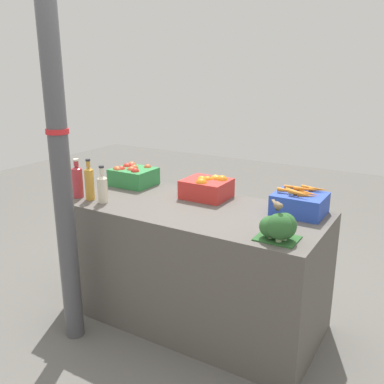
{
  "coord_description": "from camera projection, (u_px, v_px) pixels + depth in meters",
  "views": [
    {
      "loc": [
        1.36,
        -2.28,
        1.72
      ],
      "look_at": [
        0.0,
        0.0,
        0.92
      ],
      "focal_mm": 40.0,
      "sensor_mm": 36.0,
      "label": 1
    }
  ],
  "objects": [
    {
      "name": "orange_crate",
      "position": [
        207.0,
        187.0,
        2.97
      ],
      "size": [
        0.31,
        0.27,
        0.16
      ],
      "color": "red",
      "rests_on": "market_table"
    },
    {
      "name": "carrot_crate",
      "position": [
        300.0,
        203.0,
        2.65
      ],
      "size": [
        0.31,
        0.28,
        0.17
      ],
      "color": "#2847B7",
      "rests_on": "market_table"
    },
    {
      "name": "market_table",
      "position": [
        192.0,
        264.0,
        2.92
      ],
      "size": [
        1.74,
        0.77,
        0.82
      ],
      "primitive_type": "cube",
      "color": "#56514C",
      "rests_on": "ground_plane"
    },
    {
      "name": "broccoli_pile",
      "position": [
        279.0,
        227.0,
        2.23
      ],
      "size": [
        0.22,
        0.2,
        0.16
      ],
      "color": "#2D602D",
      "rests_on": "market_table"
    },
    {
      "name": "ground_plane",
      "position": [
        192.0,
        316.0,
        3.04
      ],
      "size": [
        10.0,
        10.0,
        0.0
      ],
      "primitive_type": "plane",
      "color": "#605E59"
    },
    {
      "name": "apple_crate",
      "position": [
        133.0,
        175.0,
        3.29
      ],
      "size": [
        0.31,
        0.27,
        0.16
      ],
      "color": "#2D8442",
      "rests_on": "market_table"
    },
    {
      "name": "juice_bottle_cloudy",
      "position": [
        103.0,
        187.0,
        2.86
      ],
      "size": [
        0.07,
        0.07,
        0.25
      ],
      "color": "beige",
      "rests_on": "market_table"
    },
    {
      "name": "support_pole",
      "position": [
        58.0,
        135.0,
        2.46
      ],
      "size": [
        0.13,
        0.13,
        2.65
      ],
      "color": "#4C4C51",
      "rests_on": "ground_plane"
    },
    {
      "name": "juice_bottle_amber",
      "position": [
        89.0,
        182.0,
        2.91
      ],
      "size": [
        0.06,
        0.06,
        0.29
      ],
      "color": "gold",
      "rests_on": "market_table"
    },
    {
      "name": "sparrow_bird",
      "position": [
        278.0,
        205.0,
        2.23
      ],
      "size": [
        0.1,
        0.11,
        0.05
      ],
      "rotation": [
        0.0,
        0.0,
        -0.86
      ],
      "color": "#4C3D2D",
      "rests_on": "broccoli_pile"
    },
    {
      "name": "juice_bottle_ruby",
      "position": [
        77.0,
        181.0,
        2.97
      ],
      "size": [
        0.07,
        0.07,
        0.27
      ],
      "color": "#B2333D",
      "rests_on": "market_table"
    }
  ]
}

